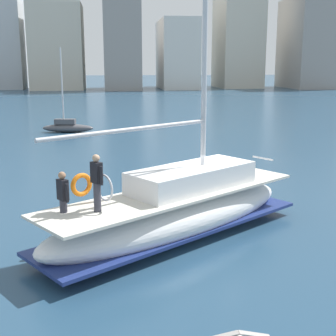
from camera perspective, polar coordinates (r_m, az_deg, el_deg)
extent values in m
plane|color=navy|center=(16.78, 3.88, -6.09)|extent=(400.00, 400.00, 0.00)
ellipsoid|color=white|center=(14.74, 0.93, -5.88)|extent=(9.22, 7.51, 1.40)
cube|color=navy|center=(14.84, 0.92, -7.03)|extent=(9.08, 7.42, 0.10)
cube|color=beige|center=(14.52, 0.94, -3.11)|extent=(8.72, 7.07, 0.08)
cube|color=white|center=(14.90, 2.97, -1.16)|extent=(4.50, 3.87, 0.70)
cylinder|color=#B7B7BC|center=(13.00, -4.46, 4.73)|extent=(4.77, 3.43, 0.12)
cylinder|color=silver|center=(17.63, 11.49, 1.17)|extent=(0.57, 0.77, 0.06)
torus|color=orange|center=(13.74, -10.53, -2.04)|extent=(0.65, 0.52, 0.70)
cylinder|color=#33333D|center=(12.68, -8.63, -3.54)|extent=(0.20, 0.20, 0.80)
cube|color=black|center=(12.51, -8.73, -0.55)|extent=(0.35, 0.38, 0.56)
sphere|color=tan|center=(12.42, -8.79, 1.20)|extent=(0.20, 0.20, 0.20)
cylinder|color=black|center=(12.70, -9.27, -0.60)|extent=(0.09, 0.09, 0.50)
cylinder|color=black|center=(12.34, -8.16, -0.95)|extent=(0.09, 0.09, 0.50)
cylinder|color=#33333D|center=(12.84, -12.64, -4.56)|extent=(0.20, 0.20, 0.35)
cube|color=black|center=(12.71, -12.74, -2.60)|extent=(0.35, 0.38, 0.56)
sphere|color=#9E7051|center=(12.62, -12.83, -0.89)|extent=(0.20, 0.20, 0.20)
cylinder|color=black|center=(12.91, -13.21, -2.61)|extent=(0.09, 0.09, 0.50)
cylinder|color=black|center=(12.54, -12.23, -3.02)|extent=(0.09, 0.09, 0.50)
torus|color=silver|center=(12.75, -7.76, -2.40)|extent=(0.49, 0.65, 0.76)
ellipsoid|color=#4C4C51|center=(38.12, -12.13, 4.78)|extent=(4.17, 1.56, 0.66)
cube|color=#4C4C51|center=(38.10, -12.46, 5.57)|extent=(1.70, 0.86, 0.40)
cylinder|color=silver|center=(37.90, -12.81, 9.69)|extent=(0.11, 0.11, 5.91)
ellipsoid|color=silver|center=(9.63, 8.61, -19.66)|extent=(0.19, 0.37, 0.16)
cube|color=#9E9993|center=(9.69, 10.52, -19.37)|extent=(0.62, 0.16, 0.15)
cube|color=#9E9993|center=(9.56, 6.67, -19.73)|extent=(0.62, 0.16, 0.15)
cube|color=#B2B7BC|center=(107.31, -19.48, 15.24)|extent=(8.39, 10.02, 22.90)
cube|color=beige|center=(101.63, -13.35, 14.14)|extent=(10.50, 11.23, 17.08)
cube|color=gray|center=(100.59, -5.70, 17.02)|extent=(7.35, 15.29, 26.15)
cube|color=silver|center=(103.81, 1.08, 13.69)|extent=(7.49, 17.49, 14.36)
cube|color=beige|center=(108.72, 8.51, 15.66)|extent=(8.74, 13.85, 22.50)
cube|color=gray|center=(109.44, 16.85, 14.33)|extent=(9.36, 15.52, 19.01)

